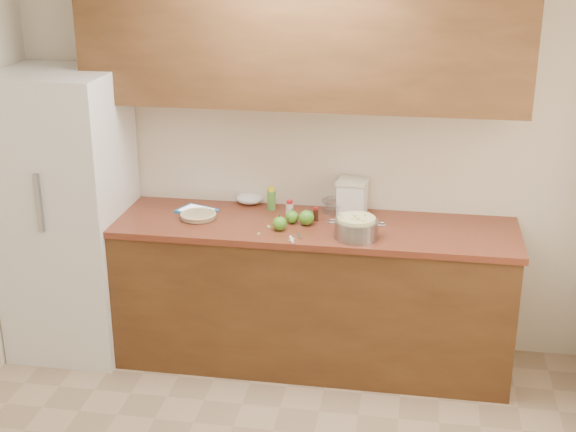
% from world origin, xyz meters
% --- Properties ---
extents(room_shell, '(3.60, 3.60, 3.60)m').
position_xyz_m(room_shell, '(0.00, 0.00, 1.30)').
color(room_shell, tan).
rests_on(room_shell, ground).
extents(counter_run, '(2.64, 0.68, 0.92)m').
position_xyz_m(counter_run, '(0.00, 1.48, 0.46)').
color(counter_run, '#593619').
rests_on(counter_run, ground).
extents(upper_cabinets, '(2.60, 0.34, 0.70)m').
position_xyz_m(upper_cabinets, '(0.00, 1.63, 1.95)').
color(upper_cabinets, brown).
rests_on(upper_cabinets, room_shell).
extents(fridge, '(0.70, 0.70, 1.80)m').
position_xyz_m(fridge, '(-1.44, 1.44, 0.90)').
color(fridge, white).
rests_on(fridge, ground).
extents(pie, '(0.23, 0.23, 0.04)m').
position_xyz_m(pie, '(-0.60, 1.45, 0.94)').
color(pie, silver).
rests_on(pie, counter_run).
extents(colander, '(0.34, 0.25, 0.13)m').
position_xyz_m(colander, '(0.37, 1.29, 0.98)').
color(colander, gray).
rests_on(colander, counter_run).
extents(flour_canister, '(0.20, 0.20, 0.22)m').
position_xyz_m(flour_canister, '(0.31, 1.69, 1.03)').
color(flour_canister, white).
rests_on(flour_canister, counter_run).
extents(tablet, '(0.27, 0.24, 0.02)m').
position_xyz_m(tablet, '(-0.65, 1.56, 0.93)').
color(tablet, '#2776BF').
rests_on(tablet, counter_run).
extents(paring_knife, '(0.07, 0.17, 0.02)m').
position_xyz_m(paring_knife, '(0.02, 1.20, 0.93)').
color(paring_knife, gray).
rests_on(paring_knife, counter_run).
extents(lemon_bottle, '(0.05, 0.05, 0.15)m').
position_xyz_m(lemon_bottle, '(-0.19, 1.69, 0.99)').
color(lemon_bottle, '#4C8C38').
rests_on(lemon_bottle, counter_run).
extents(cinnamon_shaker, '(0.05, 0.05, 0.11)m').
position_xyz_m(cinnamon_shaker, '(-0.06, 1.56, 0.97)').
color(cinnamon_shaker, beige).
rests_on(cinnamon_shaker, counter_run).
extents(vanilla_bottle, '(0.03, 0.03, 0.09)m').
position_xyz_m(vanilla_bottle, '(0.11, 1.53, 0.96)').
color(vanilla_bottle, black).
rests_on(vanilla_bottle, counter_run).
extents(mixing_bowl, '(0.21, 0.21, 0.08)m').
position_xyz_m(mixing_bowl, '(0.23, 1.71, 0.96)').
color(mixing_bowl, silver).
rests_on(mixing_bowl, counter_run).
extents(paper_towel, '(0.18, 0.15, 0.07)m').
position_xyz_m(paper_towel, '(-0.35, 1.77, 0.96)').
color(paper_towel, white).
rests_on(paper_towel, counter_run).
extents(apple_left, '(0.08, 0.08, 0.09)m').
position_xyz_m(apple_left, '(-0.03, 1.47, 0.96)').
color(apple_left, '#4A9422').
rests_on(apple_left, counter_run).
extents(apple_center, '(0.09, 0.09, 0.10)m').
position_xyz_m(apple_center, '(0.06, 1.45, 0.97)').
color(apple_center, '#4A9422').
rests_on(apple_center, counter_run).
extents(apple_front, '(0.08, 0.08, 0.10)m').
position_xyz_m(apple_front, '(-0.08, 1.34, 0.96)').
color(apple_front, '#4A9422').
rests_on(apple_front, counter_run).
extents(peel_a, '(0.01, 0.03, 0.00)m').
position_xyz_m(peel_a, '(-0.19, 1.26, 0.92)').
color(peel_a, '#8CBD5C').
rests_on(peel_a, counter_run).
extents(peel_b, '(0.03, 0.04, 0.00)m').
position_xyz_m(peel_b, '(-0.15, 1.38, 0.92)').
color(peel_b, '#8CBD5C').
rests_on(peel_b, counter_run).
extents(peel_c, '(0.03, 0.05, 0.00)m').
position_xyz_m(peel_c, '(0.02, 1.20, 0.92)').
color(peel_c, '#8CBD5C').
rests_on(peel_c, counter_run).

